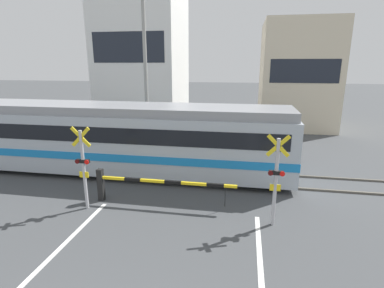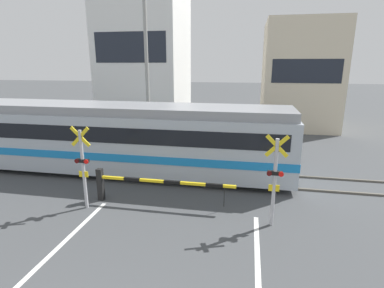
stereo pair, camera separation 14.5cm
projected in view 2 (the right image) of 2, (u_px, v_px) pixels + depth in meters
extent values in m
cube|color=#5B564C|center=(191.00, 181.00, 12.61)|extent=(50.00, 0.10, 0.08)
cube|color=#5B564C|center=(197.00, 170.00, 13.97)|extent=(50.00, 0.10, 0.08)
cube|color=#ADB7C1|center=(74.00, 138.00, 13.95)|extent=(19.82, 2.79, 2.51)
cube|color=gray|center=(71.00, 107.00, 13.58)|extent=(19.62, 2.46, 0.36)
cube|color=#197AC6|center=(75.00, 146.00, 14.05)|extent=(19.84, 2.85, 0.32)
cube|color=black|center=(73.00, 126.00, 13.80)|extent=(19.03, 2.84, 0.64)
cylinder|color=black|center=(201.00, 174.00, 12.44)|extent=(0.76, 0.12, 0.76)
cylinder|color=black|center=(206.00, 163.00, 13.80)|extent=(0.76, 0.12, 0.76)
cube|color=black|center=(101.00, 184.00, 10.86)|extent=(0.20, 0.20, 1.19)
cube|color=yellow|center=(165.00, 182.00, 10.34)|extent=(4.88, 0.09, 0.09)
cube|color=black|center=(132.00, 179.00, 10.56)|extent=(0.59, 0.10, 0.10)
cube|color=black|center=(172.00, 182.00, 10.30)|extent=(0.59, 0.10, 0.10)
cube|color=black|center=(214.00, 185.00, 10.03)|extent=(0.59, 0.10, 0.10)
cylinder|color=black|center=(224.00, 197.00, 10.07)|extent=(0.02, 0.02, 0.71)
cube|color=black|center=(260.00, 149.00, 15.30)|extent=(0.20, 0.20, 1.19)
cube|color=yellow|center=(212.00, 142.00, 15.67)|extent=(4.88, 0.09, 0.09)
cube|color=black|center=(236.00, 143.00, 15.45)|extent=(0.59, 0.10, 0.10)
cube|color=black|center=(208.00, 141.00, 15.71)|extent=(0.59, 0.10, 0.10)
cube|color=black|center=(181.00, 140.00, 15.98)|extent=(0.59, 0.10, 0.10)
cylinder|color=black|center=(175.00, 147.00, 16.14)|extent=(0.02, 0.02, 0.71)
cylinder|color=#B2B2B7|center=(84.00, 170.00, 10.04)|extent=(0.11, 0.11, 2.75)
cube|color=yellow|center=(80.00, 137.00, 9.74)|extent=(0.68, 0.04, 0.68)
cube|color=yellow|center=(80.00, 137.00, 9.74)|extent=(0.68, 0.04, 0.68)
cube|color=black|center=(83.00, 161.00, 9.96)|extent=(0.44, 0.12, 0.12)
cylinder|color=#4C0C0C|center=(77.00, 161.00, 9.92)|extent=(0.15, 0.03, 0.15)
cylinder|color=red|center=(86.00, 162.00, 9.85)|extent=(0.15, 0.03, 0.15)
cube|color=yellow|center=(84.00, 174.00, 10.06)|extent=(0.32, 0.03, 0.20)
cylinder|color=#B2B2B7|center=(274.00, 183.00, 8.92)|extent=(0.11, 0.11, 2.75)
cube|color=yellow|center=(277.00, 146.00, 8.62)|extent=(0.68, 0.04, 0.68)
cube|color=yellow|center=(277.00, 146.00, 8.62)|extent=(0.68, 0.04, 0.68)
cube|color=black|center=(275.00, 173.00, 8.83)|extent=(0.44, 0.12, 0.12)
cylinder|color=#4C0C0C|center=(269.00, 174.00, 8.79)|extent=(0.15, 0.03, 0.15)
cylinder|color=red|center=(281.00, 174.00, 8.73)|extent=(0.15, 0.03, 0.15)
cube|color=yellow|center=(274.00, 188.00, 8.94)|extent=(0.32, 0.03, 0.20)
cylinder|color=#33384C|center=(205.00, 138.00, 18.45)|extent=(0.13, 0.13, 0.75)
cylinder|color=#33384C|center=(207.00, 139.00, 18.42)|extent=(0.13, 0.13, 0.75)
cube|color=maroon|center=(206.00, 128.00, 18.26)|extent=(0.38, 0.22, 0.60)
sphere|color=tan|center=(206.00, 121.00, 18.16)|extent=(0.20, 0.20, 0.20)
cube|color=white|center=(145.00, 56.00, 25.15)|extent=(6.54, 6.57, 10.91)
cube|color=#1E232D|center=(130.00, 47.00, 21.89)|extent=(5.50, 0.03, 2.18)
cube|color=beige|center=(299.00, 75.00, 23.28)|extent=(5.40, 6.57, 7.92)
cube|color=#1E232D|center=(307.00, 71.00, 20.06)|extent=(4.53, 0.03, 1.58)
cylinder|color=gray|center=(147.00, 74.00, 17.95)|extent=(0.22, 0.22, 8.51)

